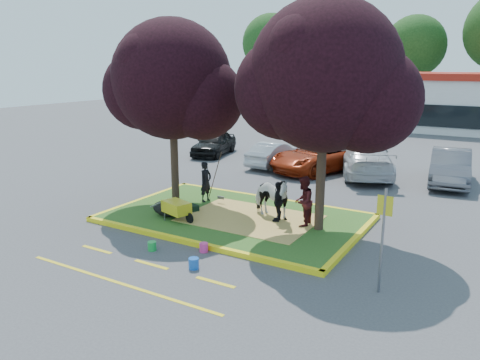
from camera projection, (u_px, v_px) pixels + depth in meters
The scene contains 32 objects.
ground at pixel (235, 220), 15.69m from camera, with size 90.00×90.00×0.00m, color #424244.
median_island at pixel (235, 218), 15.67m from camera, with size 8.00×5.00×0.15m, color #28591C.
curb_near at pixel (189, 242), 13.52m from camera, with size 8.30×0.16×0.15m, color yellow.
curb_far at pixel (270, 199), 17.83m from camera, with size 8.30×0.16×0.15m, color yellow.
curb_left at pixel (143, 200), 17.68m from camera, with size 0.16×5.30×0.15m, color yellow.
curb_right at pixel (354, 240), 13.66m from camera, with size 0.16×5.30×0.15m, color yellow.
straw_bedding at pixel (250, 218), 15.36m from camera, with size 4.20×3.00×0.01m, color #E3BD5D.
tree_purple_left at pixel (172, 85), 16.33m from camera, with size 5.06×4.20×6.51m.
tree_purple_right at pixel (325, 83), 13.30m from camera, with size 5.30×4.40×6.82m.
fire_lane_stripe_a at pixel (97, 249), 13.17m from camera, with size 1.10×0.12×0.01m, color yellow.
fire_lane_stripe_b at pixel (151, 265), 12.18m from camera, with size 1.10×0.12×0.01m, color yellow.
fire_lane_stripe_c at pixel (215, 282), 11.19m from camera, with size 1.10×0.12×0.01m, color yellow.
fire_lane_long at pixel (118, 283), 11.18m from camera, with size 6.00×0.10×0.01m, color yellow.
retail_building at pixel (436, 100), 37.54m from camera, with size 20.40×8.40×4.40m.
treeline at pixel (449, 35), 44.64m from camera, with size 46.58×7.80×14.63m.
cow at pixel (270, 197), 15.24m from camera, with size 0.77×1.69×1.43m, color white.
calf at pixel (168, 209), 15.52m from camera, with size 1.20×0.68×0.52m, color black.
handler at pixel (206, 182), 17.14m from camera, with size 0.54×0.35×1.47m, color black.
visitor_a at pixel (303, 201), 14.50m from camera, with size 0.77×0.60×1.58m, color #411214.
visitor_b at pixel (278, 202), 14.92m from camera, with size 0.78×0.32×1.32m, color black.
wheelbarrow at pixel (177, 208), 15.04m from camera, with size 1.69×0.82×0.64m.
gear_bag_dark at pixel (172, 208), 15.99m from camera, with size 0.52×0.28×0.27m, color black.
gear_bag_green at pixel (193, 208), 16.13m from camera, with size 0.40×0.25×0.21m, color black.
sign_post at pixel (383, 229), 10.36m from camera, with size 0.35×0.06×2.47m.
bucket_green at pixel (152, 246), 13.08m from camera, with size 0.24×0.24×0.26m, color green.
bucket_pink at pixel (204, 247), 12.98m from camera, with size 0.24×0.24×0.26m, color #F33689.
bucket_blue at pixel (194, 263), 11.91m from camera, with size 0.26×0.26×0.28m, color blue.
car_black at pixel (214, 143), 26.74m from camera, with size 1.60×3.98×1.35m, color black.
car_silver at pixel (274, 154), 23.79m from camera, with size 1.30×3.73×1.23m, color #A2A5A9.
car_red at pixel (319, 156), 22.65m from camera, with size 2.44×5.29×1.47m, color #97280C.
car_white at pixel (366, 159), 21.71m from camera, with size 2.18×5.37×1.56m, color silver.
car_grey at pixel (450, 167), 20.25m from camera, with size 1.58×4.52×1.49m, color #57585F.
Camera 1 is at (7.73, -12.74, 5.09)m, focal length 35.00 mm.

